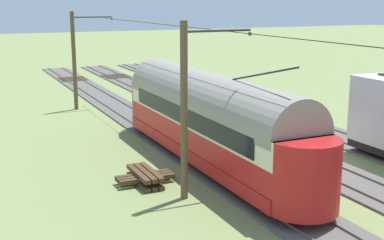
{
  "coord_description": "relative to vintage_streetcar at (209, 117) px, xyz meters",
  "views": [
    {
      "loc": [
        14.88,
        19.43,
        7.48
      ],
      "look_at": [
        4.71,
        -2.5,
        1.94
      ],
      "focal_mm": 48.67,
      "sensor_mm": 36.0,
      "label": 1
    }
  ],
  "objects": [
    {
      "name": "ground_plane",
      "position": [
        -4.36,
        1.39,
        -2.26
      ],
      "size": [
        220.0,
        220.0,
        0.0
      ],
      "primitive_type": "plane",
      "color": "olive"
    },
    {
      "name": "switch_stand",
      "position": [
        -10.34,
        -9.52,
        -1.56
      ],
      "size": [
        0.5,
        0.3,
        1.24
      ],
      "color": "black",
      "rests_on": "ground"
    },
    {
      "name": "track_adjacent_siding",
      "position": [
        -4.36,
        1.07,
        -2.2
      ],
      "size": [
        2.8,
        80.0,
        0.18
      ],
      "color": "#56514C",
      "rests_on": "ground"
    },
    {
      "name": "spare_tie_stack",
      "position": [
        3.59,
        1.18,
        -1.99
      ],
      "size": [
        2.4,
        2.4,
        0.54
      ],
      "color": "#47331E",
      "rests_on": "ground"
    },
    {
      "name": "catenary_pole_foreground",
      "position": [
        2.7,
        -15.3,
        1.31
      ],
      "size": [
        3.0,
        0.28,
        6.8
      ],
      "color": "brown",
      "rests_on": "ground"
    },
    {
      "name": "track_third_siding",
      "position": [
        0.0,
        1.07,
        -2.2
      ],
      "size": [
        2.8,
        80.0,
        0.18
      ],
      "color": "#56514C",
      "rests_on": "ground"
    },
    {
      "name": "vintage_streetcar",
      "position": [
        0.0,
        0.0,
        0.0
      ],
      "size": [
        2.65,
        16.81,
        5.17
      ],
      "color": "red",
      "rests_on": "ground"
    },
    {
      "name": "catenary_pole_mid_near",
      "position": [
        2.7,
        3.43,
        1.31
      ],
      "size": [
        3.0,
        0.28,
        6.8
      ],
      "color": "brown",
      "rests_on": "ground"
    },
    {
      "name": "track_streetcar_siding",
      "position": [
        -8.72,
        1.07,
        -2.2
      ],
      "size": [
        2.8,
        80.0,
        0.18
      ],
      "color": "#56514C",
      "rests_on": "ground"
    }
  ]
}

